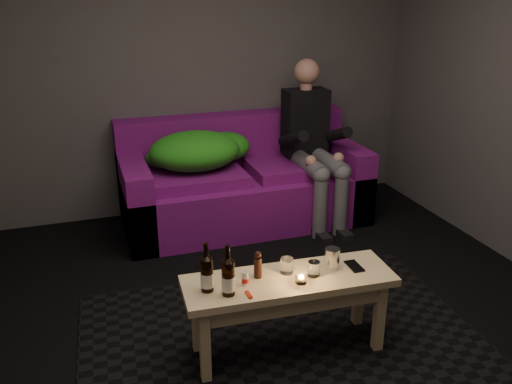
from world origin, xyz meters
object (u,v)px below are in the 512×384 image
at_px(beer_bottle_b, 228,277).
at_px(steel_cup, 332,258).
at_px(sofa, 242,185).
at_px(person, 312,140).
at_px(coffee_table, 289,291).
at_px(beer_bottle_a, 207,273).

height_order(beer_bottle_b, steel_cup, beer_bottle_b).
xyz_separation_m(sofa, steel_cup, (-0.04, -1.91, 0.22)).
height_order(person, coffee_table, person).
height_order(person, beer_bottle_a, person).
distance_m(coffee_table, steel_cup, 0.32).
bearing_deg(person, beer_bottle_a, -128.41).
xyz_separation_m(beer_bottle_a, steel_cup, (0.75, 0.02, -0.04)).
xyz_separation_m(coffee_table, beer_bottle_b, (-0.37, -0.06, 0.19)).
bearing_deg(sofa, person, -16.20).
height_order(beer_bottle_a, beer_bottle_b, beer_bottle_b).
bearing_deg(person, beer_bottle_b, -125.30).
distance_m(person, steel_cup, 1.87).
bearing_deg(steel_cup, sofa, 88.66).
bearing_deg(coffee_table, beer_bottle_b, -170.32).
bearing_deg(beer_bottle_b, beer_bottle_a, 142.76).
relative_size(person, coffee_table, 1.17).
xyz_separation_m(person, beer_bottle_b, (-1.30, -1.83, -0.14)).
relative_size(person, beer_bottle_b, 4.95).
relative_size(beer_bottle_a, steel_cup, 2.36).
bearing_deg(coffee_table, beer_bottle_a, 178.74).
height_order(coffee_table, beer_bottle_b, beer_bottle_b).
xyz_separation_m(person, steel_cup, (-0.65, -1.74, -0.19)).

